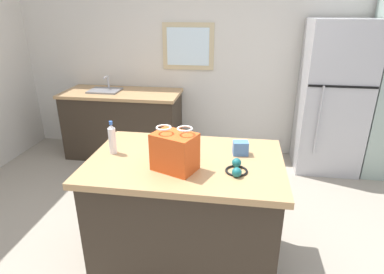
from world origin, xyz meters
The scene contains 9 objects.
ground centered at (0.00, 0.00, 0.00)m, with size 6.80×6.80×0.00m, color #9E9384.
back_wall centered at (-0.01, 2.26, 1.32)m, with size 5.67×0.13×2.64m.
kitchen_island centered at (-0.11, -0.07, 0.47)m, with size 1.39×0.92×0.92m.
refrigerator centered at (1.35, 1.86, 0.91)m, with size 0.75×0.66×1.82m.
sink_counter centered at (-1.32, 1.86, 0.46)m, with size 1.55×0.68×1.08m.
shopping_bag centered at (-0.16, -0.23, 1.05)m, with size 0.33×0.28×0.30m.
small_box centered at (0.27, 0.07, 0.97)m, with size 0.11×0.08×0.10m, color #4775B7.
bottle centered at (-0.66, -0.05, 1.04)m, with size 0.05×0.05×0.25m.
ear_defenders centered at (0.25, -0.21, 0.95)m, with size 0.16×0.20×0.06m.
Camera 1 is at (0.24, -2.11, 1.93)m, focal length 29.99 mm.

